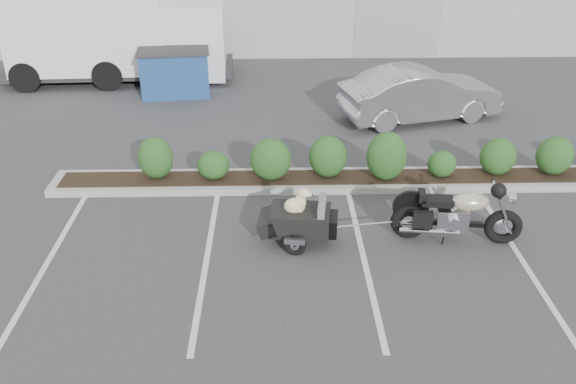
{
  "coord_description": "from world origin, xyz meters",
  "views": [
    {
      "loc": [
        -0.3,
        -9.31,
        5.9
      ],
      "look_at": [
        -0.08,
        0.43,
        0.75
      ],
      "focal_mm": 38.0,
      "sensor_mm": 36.0,
      "label": 1
    }
  ],
  "objects_px": {
    "motorcycle": "(457,215)",
    "dumpster": "(175,71)",
    "sedan": "(420,94)",
    "pet_trailer": "(299,219)",
    "delivery_truck": "(115,30)"
  },
  "relations": [
    {
      "from": "pet_trailer",
      "to": "delivery_truck",
      "type": "height_order",
      "value": "delivery_truck"
    },
    {
      "from": "pet_trailer",
      "to": "dumpster",
      "type": "relative_size",
      "value": 0.85
    },
    {
      "from": "delivery_truck",
      "to": "dumpster",
      "type": "bearing_deg",
      "value": -40.0
    },
    {
      "from": "pet_trailer",
      "to": "dumpster",
      "type": "distance_m",
      "value": 8.94
    },
    {
      "from": "dumpster",
      "to": "delivery_truck",
      "type": "height_order",
      "value": "delivery_truck"
    },
    {
      "from": "delivery_truck",
      "to": "motorcycle",
      "type": "bearing_deg",
      "value": -53.21
    },
    {
      "from": "motorcycle",
      "to": "sedan",
      "type": "xyz_separation_m",
      "value": [
        0.64,
        6.06,
        0.16
      ]
    },
    {
      "from": "motorcycle",
      "to": "sedan",
      "type": "distance_m",
      "value": 6.09
    },
    {
      "from": "motorcycle",
      "to": "dumpster",
      "type": "relative_size",
      "value": 1.05
    },
    {
      "from": "motorcycle",
      "to": "dumpster",
      "type": "xyz_separation_m",
      "value": [
        -6.12,
        8.32,
        0.15
      ]
    },
    {
      "from": "pet_trailer",
      "to": "sedan",
      "type": "bearing_deg",
      "value": 68.1
    },
    {
      "from": "pet_trailer",
      "to": "dumpster",
      "type": "bearing_deg",
      "value": 119.6
    },
    {
      "from": "pet_trailer",
      "to": "delivery_truck",
      "type": "relative_size",
      "value": 0.26
    },
    {
      "from": "sedan",
      "to": "dumpster",
      "type": "relative_size",
      "value": 1.92
    },
    {
      "from": "sedan",
      "to": "dumpster",
      "type": "distance_m",
      "value": 7.13
    }
  ]
}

